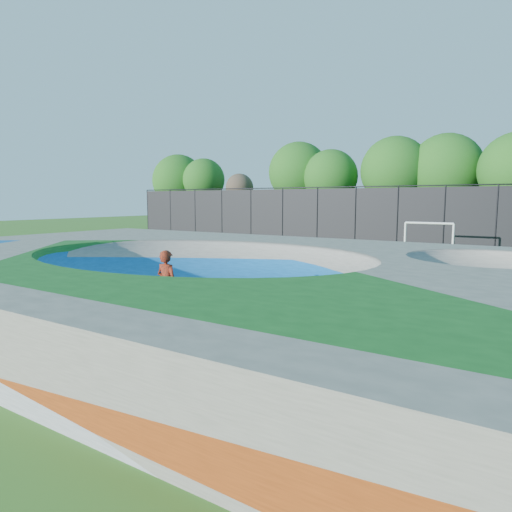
{
  "coord_description": "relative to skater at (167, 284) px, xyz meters",
  "views": [
    {
      "loc": [
        8.86,
        -10.35,
        3.06
      ],
      "look_at": [
        0.19,
        3.0,
        1.1
      ],
      "focal_mm": 32.0,
      "sensor_mm": 36.0,
      "label": 1
    }
  ],
  "objects": [
    {
      "name": "ground",
      "position": [
        -0.63,
        1.89,
        -0.89
      ],
      "size": [
        120.0,
        120.0,
        0.0
      ],
      "primitive_type": "plane",
      "color": "#32641C",
      "rests_on": "ground"
    },
    {
      "name": "skate_deck",
      "position": [
        -0.63,
        1.89,
        -0.14
      ],
      "size": [
        22.0,
        14.0,
        1.5
      ],
      "primitive_type": "cube",
      "color": "gray",
      "rests_on": "ground"
    },
    {
      "name": "skater",
      "position": [
        0.0,
        0.0,
        0.0
      ],
      "size": [
        0.66,
        0.44,
        1.79
      ],
      "primitive_type": "imported",
      "rotation": [
        0.0,
        0.0,
        3.12
      ],
      "color": "red",
      "rests_on": "ground"
    },
    {
      "name": "skateboard",
      "position": [
        0.0,
        0.0,
        -0.87
      ],
      "size": [
        0.78,
        0.23,
        0.05
      ],
      "primitive_type": "cube",
      "rotation": [
        0.0,
        0.0,
        0.01
      ],
      "color": "black",
      "rests_on": "ground"
    },
    {
      "name": "soccer_goal",
      "position": [
        2.36,
        18.69,
        0.36
      ],
      "size": [
        2.75,
        0.12,
        1.81
      ],
      "color": "silver",
      "rests_on": "ground"
    },
    {
      "name": "fence",
      "position": [
        -0.63,
        22.89,
        1.2
      ],
      "size": [
        48.09,
        0.09,
        4.04
      ],
      "color": "black",
      "rests_on": "ground"
    },
    {
      "name": "treeline",
      "position": [
        1.75,
        27.88,
        4.29
      ],
      "size": [
        52.32,
        7.72,
        8.21
      ],
      "color": "#423521",
      "rests_on": "ground"
    }
  ]
}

